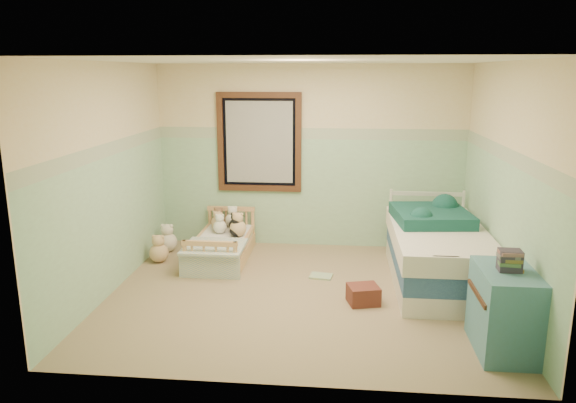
# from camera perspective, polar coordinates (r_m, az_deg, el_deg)

# --- Properties ---
(floor) EXTENTS (4.20, 3.60, 0.02)m
(floor) POSITION_cam_1_polar(r_m,az_deg,el_deg) (6.08, 1.26, -9.79)
(floor) COLOR #9A8863
(floor) RESTS_ON ground
(ceiling) EXTENTS (4.20, 3.60, 0.02)m
(ceiling) POSITION_cam_1_polar(r_m,az_deg,el_deg) (5.59, 1.40, 14.69)
(ceiling) COLOR silver
(ceiling) RESTS_ON wall_back
(wall_back) EXTENTS (4.20, 0.04, 2.50)m
(wall_back) POSITION_cam_1_polar(r_m,az_deg,el_deg) (7.47, 2.35, 4.68)
(wall_back) COLOR beige
(wall_back) RESTS_ON floor
(wall_front) EXTENTS (4.20, 0.04, 2.50)m
(wall_front) POSITION_cam_1_polar(r_m,az_deg,el_deg) (3.96, -0.61, -3.26)
(wall_front) COLOR beige
(wall_front) RESTS_ON floor
(wall_left) EXTENTS (0.04, 3.60, 2.50)m
(wall_left) POSITION_cam_1_polar(r_m,az_deg,el_deg) (6.21, -18.39, 2.20)
(wall_left) COLOR beige
(wall_left) RESTS_ON floor
(wall_right) EXTENTS (0.04, 3.60, 2.50)m
(wall_right) POSITION_cam_1_polar(r_m,az_deg,el_deg) (5.93, 22.00, 1.40)
(wall_right) COLOR beige
(wall_right) RESTS_ON floor
(wainscot_mint) EXTENTS (4.20, 0.01, 1.50)m
(wainscot_mint) POSITION_cam_1_polar(r_m,az_deg,el_deg) (7.55, 2.31, 0.90)
(wainscot_mint) COLOR #89B18E
(wainscot_mint) RESTS_ON floor
(border_strip) EXTENTS (4.20, 0.01, 0.15)m
(border_strip) POSITION_cam_1_polar(r_m,az_deg,el_deg) (7.41, 2.37, 7.14)
(border_strip) COLOR #537756
(border_strip) RESTS_ON wall_back
(window_frame) EXTENTS (1.16, 0.06, 1.36)m
(window_frame) POSITION_cam_1_polar(r_m,az_deg,el_deg) (7.47, -3.05, 6.22)
(window_frame) COLOR #351D0F
(window_frame) RESTS_ON wall_back
(window_blinds) EXTENTS (0.92, 0.01, 1.12)m
(window_blinds) POSITION_cam_1_polar(r_m,az_deg,el_deg) (7.48, -3.04, 6.23)
(window_blinds) COLOR #BABAB8
(window_blinds) RESTS_ON window_frame
(toddler_bed_frame) EXTENTS (0.67, 1.35, 0.17)m
(toddler_bed_frame) POSITION_cam_1_polar(r_m,az_deg,el_deg) (7.17, -6.95, -5.38)
(toddler_bed_frame) COLOR #B07C56
(toddler_bed_frame) RESTS_ON floor
(toddler_mattress) EXTENTS (0.62, 1.29, 0.12)m
(toddler_mattress) POSITION_cam_1_polar(r_m,az_deg,el_deg) (7.12, -6.98, -4.26)
(toddler_mattress) COLOR white
(toddler_mattress) RESTS_ON toddler_bed_frame
(patchwork_quilt) EXTENTS (0.73, 0.67, 0.03)m
(patchwork_quilt) POSITION_cam_1_polar(r_m,az_deg,el_deg) (6.71, -7.77, -4.73)
(patchwork_quilt) COLOR #6B9CCE
(patchwork_quilt) RESTS_ON toddler_mattress
(plush_bed_brown) EXTENTS (0.19, 0.19, 0.19)m
(plush_bed_brown) POSITION_cam_1_polar(r_m,az_deg,el_deg) (7.58, -7.32, -1.97)
(plush_bed_brown) COLOR brown
(plush_bed_brown) RESTS_ON toddler_mattress
(plush_bed_white) EXTENTS (0.20, 0.20, 0.20)m
(plush_bed_white) POSITION_cam_1_polar(r_m,az_deg,el_deg) (7.54, -5.84, -1.95)
(plush_bed_white) COLOR white
(plush_bed_white) RESTS_ON toddler_mattress
(plush_bed_tan) EXTENTS (0.18, 0.18, 0.18)m
(plush_bed_tan) POSITION_cam_1_polar(r_m,az_deg,el_deg) (7.36, -7.31, -2.46)
(plush_bed_tan) COLOR #DAB383
(plush_bed_tan) RESTS_ON toddler_mattress
(plush_bed_dark) EXTENTS (0.18, 0.18, 0.18)m
(plush_bed_dark) POSITION_cam_1_polar(r_m,az_deg,el_deg) (7.32, -5.55, -2.51)
(plush_bed_dark) COLOR black
(plush_bed_dark) RESTS_ON toddler_mattress
(plush_floor_cream) EXTENTS (0.26, 0.26, 0.26)m
(plush_floor_cream) POSITION_cam_1_polar(r_m,az_deg,el_deg) (7.58, -12.54, -4.20)
(plush_floor_cream) COLOR silver
(plush_floor_cream) RESTS_ON floor
(plush_floor_tan) EXTENTS (0.25, 0.25, 0.25)m
(plush_floor_tan) POSITION_cam_1_polar(r_m,az_deg,el_deg) (7.20, -13.41, -5.28)
(plush_floor_tan) COLOR #DAB383
(plush_floor_tan) RESTS_ON floor
(twin_bed_frame) EXTENTS (0.99, 1.98, 0.22)m
(twin_bed_frame) POSITION_cam_1_polar(r_m,az_deg,el_deg) (6.56, 15.33, -7.36)
(twin_bed_frame) COLOR silver
(twin_bed_frame) RESTS_ON floor
(twin_boxspring) EXTENTS (0.99, 1.98, 0.22)m
(twin_boxspring) POSITION_cam_1_polar(r_m,az_deg,el_deg) (6.49, 15.45, -5.55)
(twin_boxspring) COLOR navy
(twin_boxspring) RESTS_ON twin_bed_frame
(twin_mattress) EXTENTS (1.03, 2.02, 0.22)m
(twin_mattress) POSITION_cam_1_polar(r_m,az_deg,el_deg) (6.42, 15.57, -3.69)
(twin_mattress) COLOR white
(twin_mattress) RESTS_ON twin_boxspring
(teal_blanket) EXTENTS (0.93, 0.98, 0.14)m
(teal_blanket) POSITION_cam_1_polar(r_m,az_deg,el_deg) (6.65, 14.81, -1.44)
(teal_blanket) COLOR #114139
(teal_blanket) RESTS_ON twin_mattress
(dresser) EXTENTS (0.47, 0.75, 0.75)m
(dresser) POSITION_cam_1_polar(r_m,az_deg,el_deg) (5.15, 21.78, -10.62)
(dresser) COLOR teal
(dresser) RESTS_ON floor
(book_stack) EXTENTS (0.19, 0.15, 0.18)m
(book_stack) POSITION_cam_1_polar(r_m,az_deg,el_deg) (4.97, 22.29, -5.76)
(book_stack) COLOR #473034
(book_stack) RESTS_ON dresser
(red_pillow) EXTENTS (0.37, 0.34, 0.20)m
(red_pillow) POSITION_cam_1_polar(r_m,az_deg,el_deg) (5.87, 7.92, -9.66)
(red_pillow) COLOR maroon
(red_pillow) RESTS_ON floor
(floor_book) EXTENTS (0.29, 0.24, 0.02)m
(floor_book) POSITION_cam_1_polar(r_m,az_deg,el_deg) (6.55, 3.49, -7.84)
(floor_book) COLOR #ECE34B
(floor_book) RESTS_ON floor
(extra_plush_0) EXTENTS (0.18, 0.18, 0.18)m
(extra_plush_0) POSITION_cam_1_polar(r_m,az_deg,el_deg) (7.27, -7.16, -2.66)
(extra_plush_0) COLOR white
(extra_plush_0) RESTS_ON toddler_mattress
(extra_plush_1) EXTENTS (0.17, 0.17, 0.17)m
(extra_plush_1) POSITION_cam_1_polar(r_m,az_deg,el_deg) (7.22, -5.43, -2.79)
(extra_plush_1) COLOR silver
(extra_plush_1) RESTS_ON toddler_mattress
(extra_plush_2) EXTENTS (0.22, 0.22, 0.22)m
(extra_plush_2) POSITION_cam_1_polar(r_m,az_deg,el_deg) (7.11, -5.28, -2.82)
(extra_plush_2) COLOR #DAB383
(extra_plush_2) RESTS_ON toddler_mattress
(extra_plush_3) EXTENTS (0.16, 0.16, 0.16)m
(extra_plush_3) POSITION_cam_1_polar(r_m,az_deg,el_deg) (7.54, -7.48, -2.16)
(extra_plush_3) COLOR #DAB383
(extra_plush_3) RESTS_ON toddler_mattress
(extra_plush_4) EXTENTS (0.18, 0.18, 0.18)m
(extra_plush_4) POSITION_cam_1_polar(r_m,az_deg,el_deg) (7.11, -5.42, -2.99)
(extra_plush_4) COLOR black
(extra_plush_4) RESTS_ON toddler_mattress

